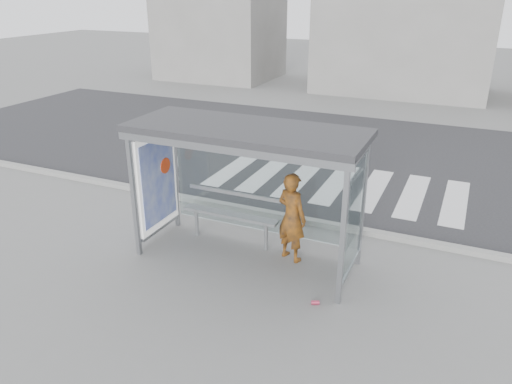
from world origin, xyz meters
TOP-DOWN VIEW (x-y plane):
  - ground at (0.00, 0.00)m, footprint 80.00×80.00m
  - road at (0.00, 7.00)m, footprint 30.00×10.00m
  - curb at (0.00, 1.95)m, footprint 30.00×0.18m
  - crosswalk at (0.50, 4.50)m, footprint 6.55×3.00m
  - bus_shelter at (-0.37, 0.06)m, footprint 4.25×1.65m
  - building_left at (-10.00, 18.00)m, footprint 6.00×5.00m
  - building_center at (0.00, 18.00)m, footprint 8.00×5.00m
  - person at (0.77, 0.36)m, footprint 0.75×0.62m
  - bench at (-0.59, 0.50)m, footprint 2.03×0.33m
  - soda_can at (1.67, -0.90)m, footprint 0.15×0.12m

SIDE VIEW (x-z plane):
  - ground at x=0.00m, z-range 0.00..0.00m
  - crosswalk at x=0.50m, z-range 0.00..0.00m
  - road at x=0.00m, z-range 0.00..0.01m
  - soda_can at x=1.67m, z-range 0.00..0.07m
  - curb at x=0.00m, z-range 0.00..0.12m
  - bench at x=-0.59m, z-range 0.09..1.14m
  - person at x=0.77m, z-range 0.00..1.76m
  - bus_shelter at x=-0.37m, z-range 0.67..3.29m
  - building_center at x=0.00m, z-range 0.00..5.00m
  - building_left at x=-10.00m, z-range 0.00..6.00m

